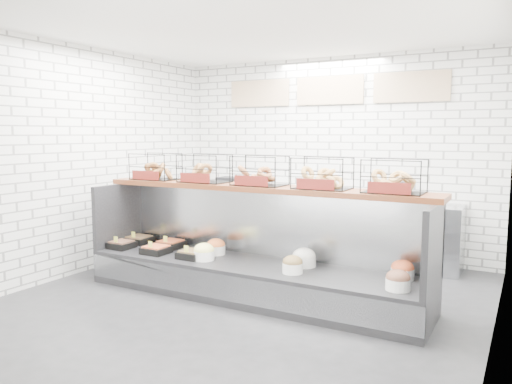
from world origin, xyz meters
The scene contains 5 objects.
ground centered at (0.00, 0.00, 0.00)m, with size 5.50×5.50×0.00m, color black.
room_shell centered at (0.00, 0.60, 2.06)m, with size 5.02×5.51×3.01m.
display_case centered at (-0.01, 0.35, 0.32)m, with size 4.00×0.90×1.20m.
bagel_shelf centered at (0.00, 0.52, 1.38)m, with size 4.10×0.50×0.40m.
prep_counter centered at (-0.01, 2.43, 0.47)m, with size 4.00×0.60×1.20m.
Camera 1 is at (2.73, -4.49, 1.85)m, focal length 35.00 mm.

